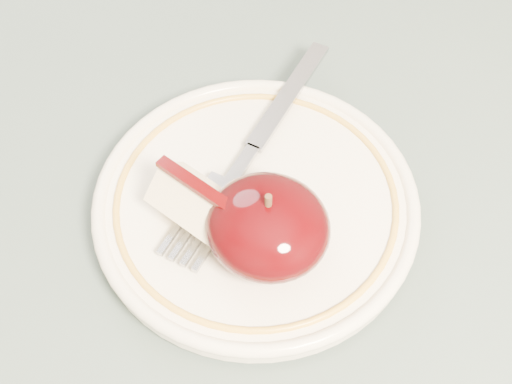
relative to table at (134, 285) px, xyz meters
The scene contains 5 objects.
table is the anchor object (origin of this frame).
plate 0.14m from the table, 34.82° to the left, with size 0.20×0.20×0.02m.
apple_half 0.16m from the table, 16.06° to the left, with size 0.07×0.07×0.05m.
apple_wedge 0.14m from the table, 16.95° to the left, with size 0.09×0.04×0.04m.
fork 0.15m from the table, 57.12° to the left, with size 0.04×0.20×0.00m.
Camera 1 is at (0.21, -0.15, 1.13)m, focal length 50.00 mm.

